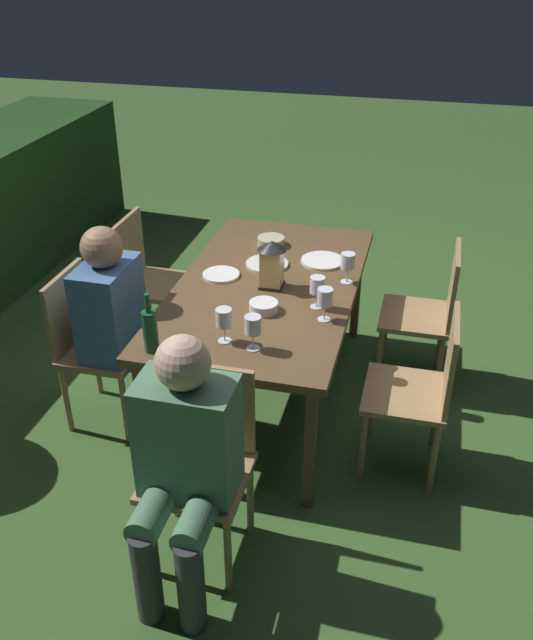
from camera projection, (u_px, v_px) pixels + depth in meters
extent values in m
plane|color=#385B28|center=(266.00, 395.00, 4.04)|extent=(16.00, 16.00, 0.00)
cube|color=brown|center=(266.00, 288.00, 3.68)|extent=(1.73, 0.95, 0.04)
cube|color=brown|center=(310.00, 448.00, 3.11)|extent=(0.05, 0.05, 0.69)
cube|color=brown|center=(357.00, 290.00, 4.44)|extent=(0.05, 0.05, 0.69)
cube|color=brown|center=(145.00, 421.00, 3.28)|extent=(0.05, 0.05, 0.69)
cube|color=brown|center=(237.00, 277.00, 4.61)|extent=(0.05, 0.05, 0.69)
cube|color=#9E7A51|center=(105.00, 350.00, 3.66)|extent=(0.42, 0.40, 0.03)
cube|color=#9E7A51|center=(67.00, 310.00, 3.58)|extent=(0.40, 0.03, 0.42)
cylinder|color=#9E7A51|center=(151.00, 371.00, 3.89)|extent=(0.03, 0.03, 0.42)
cylinder|color=#9E7A51|center=(125.00, 409.00, 3.59)|extent=(0.03, 0.03, 0.42)
cylinder|color=#9E7A51|center=(97.00, 363.00, 3.96)|extent=(0.03, 0.03, 0.42)
cylinder|color=#9E7A51|center=(66.00, 399.00, 3.66)|extent=(0.03, 0.03, 0.42)
cube|color=#426699|center=(110.00, 309.00, 3.51)|extent=(0.38, 0.24, 0.50)
sphere|color=#997051|center=(102.00, 247.00, 3.34)|extent=(0.21, 0.21, 0.21)
cylinder|color=#426699|center=(146.00, 342.00, 3.68)|extent=(0.13, 0.36, 0.13)
cylinder|color=#426699|center=(132.00, 360.00, 3.53)|extent=(0.13, 0.36, 0.13)
cylinder|color=#333338|center=(177.00, 382.00, 3.76)|extent=(0.11, 0.11, 0.45)
cylinder|color=#333338|center=(165.00, 402.00, 3.61)|extent=(0.11, 0.11, 0.45)
cube|color=#9E7A51|center=(405.00, 394.00, 3.32)|extent=(0.42, 0.40, 0.03)
cube|color=#9E7A51|center=(451.00, 360.00, 3.17)|extent=(0.40, 0.02, 0.42)
cylinder|color=#9E7A51|center=(362.00, 447.00, 3.32)|extent=(0.03, 0.03, 0.42)
cylinder|color=#9E7A51|center=(371.00, 403.00, 3.62)|extent=(0.03, 0.03, 0.42)
cylinder|color=#9E7A51|center=(434.00, 459.00, 3.25)|extent=(0.03, 0.03, 0.42)
cylinder|color=#9E7A51|center=(436.00, 413.00, 3.55)|extent=(0.03, 0.03, 0.42)
cube|color=#9E7A51|center=(415.00, 316.00, 3.98)|extent=(0.42, 0.40, 0.03)
cube|color=#9E7A51|center=(453.00, 285.00, 3.82)|extent=(0.40, 0.02, 0.42)
cylinder|color=#9E7A51|center=(379.00, 361.00, 3.97)|extent=(0.03, 0.03, 0.42)
cylinder|color=#9E7A51|center=(385.00, 330.00, 4.28)|extent=(0.03, 0.03, 0.42)
cylinder|color=#9E7A51|center=(439.00, 369.00, 3.90)|extent=(0.03, 0.03, 0.42)
cylinder|color=#9E7A51|center=(441.00, 337.00, 4.20)|extent=(0.03, 0.03, 0.42)
cube|color=#9E7A51|center=(197.00, 477.00, 2.83)|extent=(0.40, 0.42, 0.03)
cube|color=#9E7A51|center=(209.00, 407.00, 2.87)|extent=(0.03, 0.40, 0.42)
cylinder|color=#9E7A51|center=(228.00, 555.00, 2.76)|extent=(0.03, 0.03, 0.42)
cylinder|color=#9E7A51|center=(145.00, 538.00, 2.84)|extent=(0.03, 0.03, 0.42)
cylinder|color=#9E7A51|center=(250.00, 495.00, 3.04)|extent=(0.03, 0.03, 0.42)
cylinder|color=#9E7A51|center=(174.00, 482.00, 3.12)|extent=(0.03, 0.03, 0.42)
cube|color=#4C7A5B|center=(188.00, 437.00, 2.64)|extent=(0.24, 0.38, 0.50)
sphere|color=#D1A889|center=(183.00, 363.00, 2.47)|extent=(0.21, 0.21, 0.21)
cylinder|color=#4C7A5B|center=(201.00, 511.00, 2.63)|extent=(0.36, 0.13, 0.13)
cylinder|color=#4C7A5B|center=(158.00, 503.00, 2.66)|extent=(0.36, 0.13, 0.13)
cylinder|color=#333338|center=(191.00, 586.00, 2.61)|extent=(0.11, 0.11, 0.45)
cylinder|color=#333338|center=(147.00, 577.00, 2.65)|extent=(0.11, 0.11, 0.45)
cube|color=#9E7A51|center=(160.00, 285.00, 4.31)|extent=(0.42, 0.40, 0.03)
cube|color=#9E7A51|center=(128.00, 250.00, 4.24)|extent=(0.40, 0.03, 0.42)
cylinder|color=#9E7A51|center=(196.00, 306.00, 4.54)|extent=(0.03, 0.03, 0.42)
cylinder|color=#9E7A51|center=(177.00, 334.00, 4.24)|extent=(0.03, 0.03, 0.42)
cylinder|color=#9E7A51|center=(149.00, 300.00, 4.61)|extent=(0.03, 0.03, 0.42)
cylinder|color=#9E7A51|center=(127.00, 327.00, 4.31)|extent=(0.03, 0.03, 0.42)
cube|color=black|center=(272.00, 285.00, 3.64)|extent=(0.12, 0.12, 0.01)
cube|color=#F9D17A|center=(272.00, 267.00, 3.59)|extent=(0.11, 0.11, 0.20)
cone|color=black|center=(272.00, 245.00, 3.52)|extent=(0.15, 0.15, 0.05)
cylinder|color=#195128|center=(150.00, 331.00, 3.05)|extent=(0.07, 0.07, 0.20)
cylinder|color=#195128|center=(148.00, 303.00, 2.98)|extent=(0.03, 0.03, 0.09)
cylinder|color=silver|center=(324.00, 319.00, 3.34)|extent=(0.06, 0.06, 0.00)
cylinder|color=silver|center=(324.00, 312.00, 3.32)|extent=(0.01, 0.01, 0.08)
cylinder|color=silver|center=(325.00, 297.00, 3.28)|extent=(0.08, 0.08, 0.08)
cylinder|color=maroon|center=(325.00, 301.00, 3.29)|extent=(0.07, 0.07, 0.03)
cylinder|color=silver|center=(225.00, 341.00, 3.17)|extent=(0.06, 0.06, 0.00)
cylinder|color=silver|center=(224.00, 333.00, 3.15)|extent=(0.01, 0.01, 0.08)
cylinder|color=silver|center=(224.00, 318.00, 3.11)|extent=(0.08, 0.08, 0.08)
cylinder|color=maroon|center=(224.00, 322.00, 3.12)|extent=(0.07, 0.07, 0.03)
cylinder|color=silver|center=(316.00, 307.00, 3.45)|extent=(0.06, 0.06, 0.00)
cylinder|color=silver|center=(317.00, 299.00, 3.43)|extent=(0.01, 0.01, 0.08)
cylinder|color=silver|center=(317.00, 285.00, 3.39)|extent=(0.08, 0.08, 0.08)
cylinder|color=maroon|center=(317.00, 289.00, 3.40)|extent=(0.07, 0.07, 0.03)
cylinder|color=silver|center=(253.00, 348.00, 3.12)|extent=(0.06, 0.06, 0.00)
cylinder|color=silver|center=(253.00, 340.00, 3.09)|extent=(0.01, 0.01, 0.08)
cylinder|color=silver|center=(253.00, 325.00, 3.05)|extent=(0.08, 0.08, 0.08)
cylinder|color=maroon|center=(253.00, 329.00, 3.06)|extent=(0.07, 0.07, 0.03)
cylinder|color=silver|center=(346.00, 282.00, 3.69)|extent=(0.06, 0.06, 0.00)
cylinder|color=silver|center=(347.00, 275.00, 3.67)|extent=(0.01, 0.01, 0.08)
cylinder|color=silver|center=(348.00, 261.00, 3.62)|extent=(0.08, 0.08, 0.08)
cylinder|color=maroon|center=(348.00, 265.00, 3.64)|extent=(0.07, 0.07, 0.03)
cylinder|color=silver|center=(267.00, 264.00, 3.87)|extent=(0.24, 0.24, 0.01)
cylinder|color=white|center=(221.00, 275.00, 3.75)|extent=(0.20, 0.20, 0.01)
cylinder|color=white|center=(323.00, 261.00, 3.90)|extent=(0.25, 0.25, 0.01)
cylinder|color=silver|center=(264.00, 307.00, 3.41)|extent=(0.14, 0.14, 0.05)
cylinder|color=#424C1E|center=(264.00, 305.00, 3.40)|extent=(0.12, 0.12, 0.01)
cylinder|color=#BCAD8E|center=(271.00, 241.00, 4.09)|extent=(0.16, 0.16, 0.05)
cylinder|color=tan|center=(271.00, 240.00, 4.09)|extent=(0.14, 0.14, 0.02)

